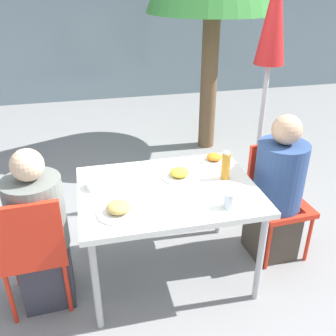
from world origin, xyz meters
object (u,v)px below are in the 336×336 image
(bottle, at_px, (226,166))
(chair_right, at_px, (276,191))
(person_left, at_px, (41,235))
(salad_bowl, at_px, (97,184))
(drinking_cup, at_px, (229,200))
(chair_left, at_px, (32,246))
(person_right, at_px, (277,194))
(closed_umbrella, at_px, (271,41))

(bottle, bearing_deg, chair_right, 10.34)
(person_left, relative_size, salad_bowl, 7.64)
(drinking_cup, bearing_deg, person_left, 167.21)
(chair_right, height_order, drinking_cup, chair_right)
(chair_left, distance_m, chair_right, 1.78)
(person_right, height_order, salad_bowl, person_right)
(person_right, xyz_separation_m, salad_bowl, (-1.29, 0.07, 0.21))
(person_left, xyz_separation_m, person_right, (1.67, 0.09, 0.02))
(chair_left, relative_size, person_left, 0.78)
(chair_left, distance_m, salad_bowl, 0.54)
(drinking_cup, height_order, salad_bowl, drinking_cup)
(person_left, bearing_deg, chair_right, 2.70)
(person_left, relative_size, closed_umbrella, 0.52)
(salad_bowl, bearing_deg, chair_left, -150.34)
(person_left, distance_m, chair_right, 1.72)
(chair_right, xyz_separation_m, bottle, (-0.47, -0.09, 0.32))
(chair_left, xyz_separation_m, chair_right, (1.76, 0.25, 0.00))
(person_right, height_order, drinking_cup, person_right)
(salad_bowl, bearing_deg, drinking_cup, -28.67)
(chair_left, height_order, drinking_cup, chair_left)
(chair_left, xyz_separation_m, drinking_cup, (1.19, -0.18, 0.27))
(person_right, relative_size, salad_bowl, 7.92)
(chair_right, bearing_deg, drinking_cup, 33.88)
(drinking_cup, bearing_deg, bottle, 73.09)
(closed_umbrella, distance_m, drinking_cup, 1.57)
(bottle, bearing_deg, salad_bowl, 175.27)
(person_right, distance_m, drinking_cup, 0.67)
(bottle, relative_size, drinking_cup, 2.09)
(chair_left, distance_m, person_left, 0.10)
(chair_right, distance_m, drinking_cup, 0.76)
(salad_bowl, bearing_deg, person_right, -3.08)
(closed_umbrella, height_order, bottle, closed_umbrella)
(person_left, xyz_separation_m, closed_umbrella, (1.91, 0.91, 0.97))
(chair_left, relative_size, person_right, 0.75)
(closed_umbrella, bearing_deg, person_left, -154.52)
(person_right, bearing_deg, salad_bowl, -6.16)
(closed_umbrella, distance_m, bottle, 1.25)
(closed_umbrella, xyz_separation_m, drinking_cup, (-0.77, -1.17, -0.72))
(chair_right, xyz_separation_m, drinking_cup, (-0.57, -0.43, 0.27))
(chair_right, xyz_separation_m, closed_umbrella, (0.19, 0.74, 0.99))
(person_left, xyz_separation_m, bottle, (1.25, 0.09, 0.30))
(bottle, relative_size, salad_bowl, 1.40)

